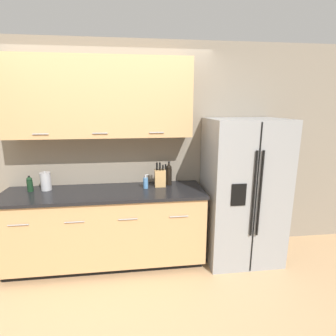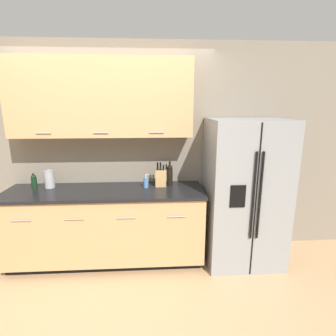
{
  "view_description": "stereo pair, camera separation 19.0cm",
  "coord_description": "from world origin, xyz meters",
  "px_view_note": "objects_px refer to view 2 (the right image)",
  "views": [
    {
      "loc": [
        0.32,
        -1.97,
        1.87
      ],
      "look_at": [
        0.69,
        0.93,
        1.16
      ],
      "focal_mm": 28.0,
      "sensor_mm": 36.0,
      "label": 1
    },
    {
      "loc": [
        0.51,
        -1.99,
        1.87
      ],
      "look_at": [
        0.69,
        0.93,
        1.16
      ],
      "focal_mm": 28.0,
      "sensor_mm": 36.0,
      "label": 2
    }
  ],
  "objects_px": {
    "wine_bottle": "(170,174)",
    "oil_bottle": "(34,181)",
    "refrigerator": "(244,193)",
    "soap_dispenser": "(146,182)",
    "steel_canister": "(49,179)",
    "knife_block": "(161,177)"
  },
  "relations": [
    {
      "from": "refrigerator",
      "to": "steel_canister",
      "type": "height_order",
      "value": "refrigerator"
    },
    {
      "from": "wine_bottle",
      "to": "oil_bottle",
      "type": "distance_m",
      "value": 1.59
    },
    {
      "from": "wine_bottle",
      "to": "steel_canister",
      "type": "height_order",
      "value": "wine_bottle"
    },
    {
      "from": "wine_bottle",
      "to": "steel_canister",
      "type": "relative_size",
      "value": 1.31
    },
    {
      "from": "wine_bottle",
      "to": "steel_canister",
      "type": "bearing_deg",
      "value": -179.18
    },
    {
      "from": "refrigerator",
      "to": "wine_bottle",
      "type": "bearing_deg",
      "value": 167.3
    },
    {
      "from": "wine_bottle",
      "to": "oil_bottle",
      "type": "xyz_separation_m",
      "value": [
        -1.59,
        -0.05,
        -0.04
      ]
    },
    {
      "from": "refrigerator",
      "to": "steel_canister",
      "type": "relative_size",
      "value": 7.71
    },
    {
      "from": "knife_block",
      "to": "oil_bottle",
      "type": "relative_size",
      "value": 1.61
    },
    {
      "from": "refrigerator",
      "to": "soap_dispenser",
      "type": "height_order",
      "value": "refrigerator"
    },
    {
      "from": "refrigerator",
      "to": "steel_canister",
      "type": "distance_m",
      "value": 2.31
    },
    {
      "from": "knife_block",
      "to": "soap_dispenser",
      "type": "xyz_separation_m",
      "value": [
        -0.18,
        -0.06,
        -0.04
      ]
    },
    {
      "from": "refrigerator",
      "to": "soap_dispenser",
      "type": "bearing_deg",
      "value": 175.18
    },
    {
      "from": "knife_block",
      "to": "oil_bottle",
      "type": "xyz_separation_m",
      "value": [
        -1.48,
        -0.01,
        -0.02
      ]
    },
    {
      "from": "oil_bottle",
      "to": "knife_block",
      "type": "bearing_deg",
      "value": 0.32
    },
    {
      "from": "soap_dispenser",
      "to": "oil_bottle",
      "type": "xyz_separation_m",
      "value": [
        -1.3,
        0.05,
        0.02
      ]
    },
    {
      "from": "soap_dispenser",
      "to": "steel_canister",
      "type": "bearing_deg",
      "value": 176.08
    },
    {
      "from": "soap_dispenser",
      "to": "steel_canister",
      "type": "xyz_separation_m",
      "value": [
        -1.14,
        0.08,
        0.04
      ]
    },
    {
      "from": "wine_bottle",
      "to": "soap_dispenser",
      "type": "distance_m",
      "value": 0.31
    },
    {
      "from": "oil_bottle",
      "to": "steel_canister",
      "type": "bearing_deg",
      "value": 10.39
    },
    {
      "from": "soap_dispenser",
      "to": "steel_canister",
      "type": "distance_m",
      "value": 1.14
    },
    {
      "from": "refrigerator",
      "to": "soap_dispenser",
      "type": "xyz_separation_m",
      "value": [
        -1.16,
        0.1,
        0.12
      ]
    }
  ]
}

